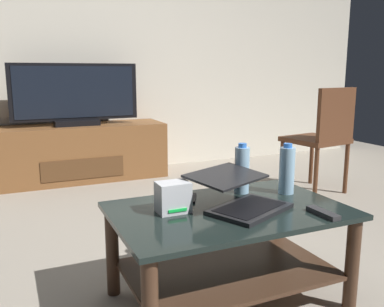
{
  "coord_description": "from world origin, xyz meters",
  "views": [
    {
      "loc": [
        -0.93,
        -1.83,
        1.03
      ],
      "look_at": [
        -0.03,
        0.19,
        0.59
      ],
      "focal_mm": 38.95,
      "sensor_mm": 36.0,
      "label": 1
    }
  ],
  "objects_px": {
    "laptop": "(240,195)",
    "media_cabinet": "(78,152)",
    "router_box": "(173,197)",
    "dining_chair": "(323,134)",
    "water_bottle_near": "(242,170)",
    "coffee_table": "(228,239)",
    "water_bottle_far": "(287,170)",
    "cell_phone": "(188,198)",
    "tv_remote": "(323,213)",
    "television": "(75,96)"
  },
  "relations": [
    {
      "from": "media_cabinet",
      "to": "water_bottle_far",
      "type": "height_order",
      "value": "water_bottle_far"
    },
    {
      "from": "water_bottle_near",
      "to": "coffee_table",
      "type": "bearing_deg",
      "value": -132.9
    },
    {
      "from": "router_box",
      "to": "water_bottle_far",
      "type": "bearing_deg",
      "value": 3.4
    },
    {
      "from": "water_bottle_near",
      "to": "dining_chair",
      "type": "bearing_deg",
      "value": 35.82
    },
    {
      "from": "television",
      "to": "media_cabinet",
      "type": "bearing_deg",
      "value": 90.0
    },
    {
      "from": "coffee_table",
      "to": "television",
      "type": "height_order",
      "value": "television"
    },
    {
      "from": "coffee_table",
      "to": "television",
      "type": "relative_size",
      "value": 0.87
    },
    {
      "from": "dining_chair",
      "to": "water_bottle_far",
      "type": "relative_size",
      "value": 3.65
    },
    {
      "from": "tv_remote",
      "to": "cell_phone",
      "type": "bearing_deg",
      "value": 132.84
    },
    {
      "from": "media_cabinet",
      "to": "water_bottle_far",
      "type": "xyz_separation_m",
      "value": [
        0.63,
        -2.42,
        0.29
      ]
    },
    {
      "from": "laptop",
      "to": "dining_chair",
      "type": "bearing_deg",
      "value": 38.54
    },
    {
      "from": "coffee_table",
      "to": "tv_remote",
      "type": "xyz_separation_m",
      "value": [
        0.31,
        -0.24,
        0.15
      ]
    },
    {
      "from": "router_box",
      "to": "tv_remote",
      "type": "bearing_deg",
      "value": -27.88
    },
    {
      "from": "router_box",
      "to": "water_bottle_far",
      "type": "distance_m",
      "value": 0.61
    },
    {
      "from": "water_bottle_far",
      "to": "tv_remote",
      "type": "height_order",
      "value": "water_bottle_far"
    },
    {
      "from": "media_cabinet",
      "to": "laptop",
      "type": "bearing_deg",
      "value": -83.21
    },
    {
      "from": "dining_chair",
      "to": "water_bottle_far",
      "type": "distance_m",
      "value": 1.6
    },
    {
      "from": "coffee_table",
      "to": "water_bottle_near",
      "type": "height_order",
      "value": "water_bottle_near"
    },
    {
      "from": "coffee_table",
      "to": "tv_remote",
      "type": "height_order",
      "value": "tv_remote"
    },
    {
      "from": "coffee_table",
      "to": "router_box",
      "type": "distance_m",
      "value": 0.32
    },
    {
      "from": "media_cabinet",
      "to": "laptop",
      "type": "xyz_separation_m",
      "value": [
        0.3,
        -2.53,
        0.24
      ]
    },
    {
      "from": "media_cabinet",
      "to": "tv_remote",
      "type": "relative_size",
      "value": 10.27
    },
    {
      "from": "dining_chair",
      "to": "laptop",
      "type": "height_order",
      "value": "dining_chair"
    },
    {
      "from": "coffee_table",
      "to": "media_cabinet",
      "type": "xyz_separation_m",
      "value": [
        -0.26,
        2.51,
        -0.04
      ]
    },
    {
      "from": "media_cabinet",
      "to": "cell_phone",
      "type": "distance_m",
      "value": 2.32
    },
    {
      "from": "router_box",
      "to": "dining_chair",
      "type": "bearing_deg",
      "value": 32.16
    },
    {
      "from": "laptop",
      "to": "water_bottle_near",
      "type": "relative_size",
      "value": 1.9
    },
    {
      "from": "dining_chair",
      "to": "tv_remote",
      "type": "distance_m",
      "value": 1.88
    },
    {
      "from": "television",
      "to": "water_bottle_near",
      "type": "relative_size",
      "value": 4.72
    },
    {
      "from": "water_bottle_near",
      "to": "tv_remote",
      "type": "height_order",
      "value": "water_bottle_near"
    },
    {
      "from": "dining_chair",
      "to": "laptop",
      "type": "distance_m",
      "value": 1.92
    },
    {
      "from": "dining_chair",
      "to": "water_bottle_near",
      "type": "relative_size",
      "value": 3.66
    },
    {
      "from": "media_cabinet",
      "to": "dining_chair",
      "type": "height_order",
      "value": "dining_chair"
    },
    {
      "from": "cell_phone",
      "to": "coffee_table",
      "type": "bearing_deg",
      "value": -33.73
    },
    {
      "from": "water_bottle_far",
      "to": "cell_phone",
      "type": "relative_size",
      "value": 1.76
    },
    {
      "from": "media_cabinet",
      "to": "television",
      "type": "height_order",
      "value": "television"
    },
    {
      "from": "dining_chair",
      "to": "water_bottle_near",
      "type": "distance_m",
      "value": 1.69
    },
    {
      "from": "dining_chair",
      "to": "router_box",
      "type": "xyz_separation_m",
      "value": [
        -1.79,
        -1.12,
        -0.01
      ]
    },
    {
      "from": "coffee_table",
      "to": "water_bottle_far",
      "type": "relative_size",
      "value": 4.09
    },
    {
      "from": "router_box",
      "to": "cell_phone",
      "type": "relative_size",
      "value": 0.97
    },
    {
      "from": "laptop",
      "to": "water_bottle_near",
      "type": "height_order",
      "value": "water_bottle_near"
    },
    {
      "from": "laptop",
      "to": "media_cabinet",
      "type": "bearing_deg",
      "value": 96.79
    },
    {
      "from": "water_bottle_near",
      "to": "water_bottle_far",
      "type": "relative_size",
      "value": 1.0
    },
    {
      "from": "tv_remote",
      "to": "water_bottle_near",
      "type": "bearing_deg",
      "value": 106.85
    },
    {
      "from": "dining_chair",
      "to": "water_bottle_near",
      "type": "bearing_deg",
      "value": -144.18
    },
    {
      "from": "router_box",
      "to": "cell_phone",
      "type": "bearing_deg",
      "value": 47.16
    },
    {
      "from": "television",
      "to": "cell_phone",
      "type": "bearing_deg",
      "value": -86.27
    },
    {
      "from": "water_bottle_near",
      "to": "water_bottle_far",
      "type": "bearing_deg",
      "value": -26.11
    },
    {
      "from": "coffee_table",
      "to": "cell_phone",
      "type": "distance_m",
      "value": 0.27
    },
    {
      "from": "dining_chair",
      "to": "router_box",
      "type": "distance_m",
      "value": 2.11
    }
  ]
}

